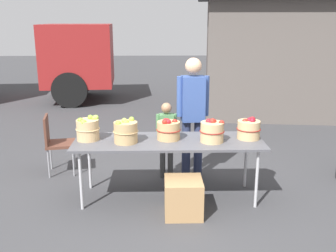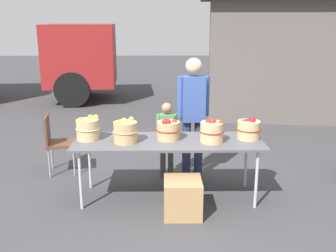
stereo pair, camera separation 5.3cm
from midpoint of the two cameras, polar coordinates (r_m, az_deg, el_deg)
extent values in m
plane|color=#38383A|center=(5.03, -0.22, -10.29)|extent=(40.00, 40.00, 0.00)
cube|color=#4C4C51|center=(4.76, -0.23, -2.29)|extent=(2.30, 0.76, 0.03)
cylinder|color=#B2B2B7|center=(4.70, -12.91, -7.79)|extent=(0.04, 0.04, 0.72)
cylinder|color=#B2B2B7|center=(4.74, 12.50, -7.56)|extent=(0.04, 0.04, 0.72)
cylinder|color=#B2B2B7|center=(5.25, -11.65, -5.24)|extent=(0.04, 0.04, 0.72)
cylinder|color=#B2B2B7|center=(5.29, 10.98, -5.06)|extent=(0.04, 0.04, 0.72)
cylinder|color=tan|center=(4.85, -11.92, -0.56)|extent=(0.27, 0.27, 0.25)
torus|color=tan|center=(4.85, -11.93, -0.41)|extent=(0.29, 0.29, 0.01)
sphere|color=#9EC647|center=(4.84, -10.79, 1.20)|extent=(0.07, 0.07, 0.07)
sphere|color=#8CB738|center=(4.84, -10.98, 1.09)|extent=(0.07, 0.07, 0.07)
sphere|color=#7AA833|center=(4.86, -11.56, 1.24)|extent=(0.07, 0.07, 0.07)
sphere|color=#8CB738|center=(4.73, -12.53, 0.49)|extent=(0.07, 0.07, 0.07)
sphere|color=#7AA833|center=(4.78, -12.97, 0.77)|extent=(0.07, 0.07, 0.07)
cylinder|color=tan|center=(4.67, -6.51, -0.93)|extent=(0.28, 0.28, 0.25)
torus|color=tan|center=(4.67, -6.51, -0.78)|extent=(0.30, 0.30, 0.01)
sphere|color=#8CB738|center=(4.60, -7.61, 0.31)|extent=(0.08, 0.08, 0.08)
sphere|color=#9EC647|center=(4.64, -6.54, 0.58)|extent=(0.07, 0.07, 0.07)
sphere|color=#8CB738|center=(4.71, -5.65, 0.97)|extent=(0.07, 0.07, 0.07)
sphere|color=#8CB738|center=(4.64, -6.44, 0.52)|extent=(0.07, 0.07, 0.07)
sphere|color=#7AA833|center=(4.58, -7.56, 0.28)|extent=(0.07, 0.07, 0.07)
sphere|color=#9EC647|center=(4.64, -6.71, 0.76)|extent=(0.07, 0.07, 0.07)
cylinder|color=tan|center=(4.77, -0.27, -0.67)|extent=(0.28, 0.28, 0.22)
torus|color=maroon|center=(4.77, -0.27, -0.54)|extent=(0.30, 0.30, 0.01)
sphere|color=maroon|center=(4.71, -0.63, 0.63)|extent=(0.07, 0.07, 0.07)
sphere|color=maroon|center=(4.76, -0.85, 0.57)|extent=(0.06, 0.06, 0.06)
sphere|color=#B22319|center=(4.75, 0.67, 0.62)|extent=(0.07, 0.07, 0.07)
sphere|color=maroon|center=(4.67, -0.29, 0.57)|extent=(0.07, 0.07, 0.07)
sphere|color=#B22319|center=(4.66, -0.81, 0.56)|extent=(0.06, 0.06, 0.06)
sphere|color=maroon|center=(4.80, -0.67, 0.72)|extent=(0.08, 0.08, 0.08)
sphere|color=#B22319|center=(4.74, -0.40, 0.64)|extent=(0.08, 0.08, 0.08)
cylinder|color=tan|center=(4.70, 6.11, -0.89)|extent=(0.28, 0.28, 0.24)
torus|color=maroon|center=(4.69, 6.11, -0.75)|extent=(0.30, 0.30, 0.01)
sphere|color=maroon|center=(4.69, 5.63, 0.61)|extent=(0.08, 0.08, 0.08)
sphere|color=maroon|center=(4.67, 6.06, 0.55)|extent=(0.07, 0.07, 0.07)
sphere|color=#B22319|center=(4.70, 6.39, 0.64)|extent=(0.07, 0.07, 0.07)
sphere|color=#B22319|center=(4.67, 6.19, 0.66)|extent=(0.07, 0.07, 0.07)
sphere|color=#B22319|center=(4.67, 7.48, 0.41)|extent=(0.07, 0.07, 0.07)
cylinder|color=tan|center=(4.90, 11.37, -0.54)|extent=(0.28, 0.28, 0.22)
torus|color=maroon|center=(4.89, 11.38, -0.41)|extent=(0.30, 0.30, 0.01)
sphere|color=maroon|center=(4.88, 11.92, 0.93)|extent=(0.07, 0.07, 0.07)
sphere|color=#B22319|center=(4.87, 10.83, 0.62)|extent=(0.07, 0.07, 0.07)
sphere|color=maroon|center=(4.85, 11.89, 0.73)|extent=(0.07, 0.07, 0.07)
sphere|color=maroon|center=(4.95, 11.65, 0.88)|extent=(0.07, 0.07, 0.07)
sphere|color=#B22319|center=(4.88, 11.06, 0.69)|extent=(0.07, 0.07, 0.07)
sphere|color=maroon|center=(4.89, 11.46, 0.81)|extent=(0.07, 0.07, 0.07)
cylinder|color=#262D4C|center=(5.53, 4.12, -3.31)|extent=(0.12, 0.12, 0.82)
cylinder|color=#262D4C|center=(5.51, 2.37, -3.39)|extent=(0.12, 0.12, 0.82)
cube|color=#334C8C|center=(5.33, 3.37, 3.99)|extent=(0.33, 0.25, 0.62)
sphere|color=tan|center=(5.27, 3.44, 8.71)|extent=(0.22, 0.22, 0.22)
cylinder|color=#334C8C|center=(5.36, 5.27, 4.38)|extent=(0.09, 0.09, 0.55)
cylinder|color=#334C8C|center=(5.30, 1.45, 4.31)|extent=(0.09, 0.09, 0.55)
cylinder|color=#3F3F3F|center=(5.52, 0.07, -4.92)|extent=(0.08, 0.08, 0.53)
cylinder|color=#3F3F3F|center=(5.52, -1.07, -4.96)|extent=(0.08, 0.08, 0.53)
cube|color=#4C7F4C|center=(5.38, -0.51, -0.31)|extent=(0.21, 0.16, 0.40)
sphere|color=#936B4C|center=(5.31, -0.52, 2.65)|extent=(0.14, 0.14, 0.14)
cylinder|color=#4C7F4C|center=(5.38, 0.72, -0.06)|extent=(0.06, 0.06, 0.35)
cylinder|color=#4C7F4C|center=(5.36, -1.74, -0.11)|extent=(0.06, 0.06, 0.35)
cube|color=maroon|center=(11.08, -13.01, 10.13)|extent=(1.96, 2.23, 1.60)
cube|color=black|center=(10.99, -8.62, 11.98)|extent=(0.17, 1.76, 0.80)
cylinder|color=black|center=(12.13, -13.01, 6.73)|extent=(0.92, 0.35, 0.90)
cylinder|color=black|center=(10.27, -14.26, 5.16)|extent=(0.92, 0.35, 0.90)
cube|color=#59514C|center=(9.62, 14.65, 9.60)|extent=(3.25, 2.72, 2.60)
cube|color=white|center=(8.50, 17.83, 10.03)|extent=(1.40, 0.20, 0.90)
cube|color=brown|center=(5.85, -15.62, -2.52)|extent=(0.46, 0.46, 0.04)
cube|color=brown|center=(5.81, -17.54, -0.54)|extent=(0.10, 0.40, 0.40)
cylinder|color=gray|center=(5.75, -13.88, -5.13)|extent=(0.02, 0.02, 0.42)
cylinder|color=gray|center=(6.07, -13.76, -4.03)|extent=(0.02, 0.02, 0.42)
cylinder|color=gray|center=(5.78, -17.26, -5.28)|extent=(0.02, 0.02, 0.42)
cylinder|color=gray|center=(6.10, -16.95, -4.18)|extent=(0.02, 0.02, 0.42)
cube|color=#A87F51|center=(4.53, 1.92, -10.34)|extent=(0.43, 0.43, 0.43)
camera|label=1|loc=(0.03, -90.30, -0.08)|focal=41.81mm
camera|label=2|loc=(0.03, 89.70, 0.08)|focal=41.81mm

